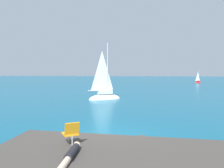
% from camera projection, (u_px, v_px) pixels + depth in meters
% --- Properties ---
extents(ground_plane, '(160.00, 160.00, 0.00)m').
position_uv_depth(ground_plane, '(113.00, 136.00, 10.75)').
color(ground_plane, '#0F5675').
extents(shore_ledge, '(8.67, 4.30, 0.68)m').
position_uv_depth(shore_ledge, '(124.00, 163.00, 6.83)').
color(shore_ledge, '#423D38').
rests_on(shore_ledge, ground).
extents(boulder_seaward, '(1.57, 1.77, 0.97)m').
position_uv_depth(boulder_seaward, '(105.00, 154.00, 8.43)').
color(boulder_seaward, '#454038').
rests_on(boulder_seaward, ground).
extents(boulder_inland, '(1.90, 1.85, 1.16)m').
position_uv_depth(boulder_inland, '(144.00, 152.00, 8.66)').
color(boulder_inland, '#434236').
rests_on(boulder_inland, ground).
extents(sailboat_near, '(3.56, 2.45, 6.45)m').
position_uv_depth(sailboat_near, '(105.00, 96.00, 23.22)').
color(sailboat_near, white).
rests_on(sailboat_near, ground).
extents(sailboat_far, '(1.71, 1.06, 3.08)m').
position_uv_depth(sailboat_far, '(198.00, 82.00, 49.79)').
color(sailboat_far, red).
rests_on(sailboat_far, ground).
extents(person_sunbather, '(0.25, 1.76, 0.25)m').
position_uv_depth(person_sunbather, '(71.00, 154.00, 6.37)').
color(person_sunbather, black).
rests_on(person_sunbather, shore_ledge).
extents(beach_chair, '(0.71, 0.76, 0.80)m').
position_uv_depth(beach_chair, '(71.00, 132.00, 7.44)').
color(beach_chair, orange).
rests_on(beach_chair, shore_ledge).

